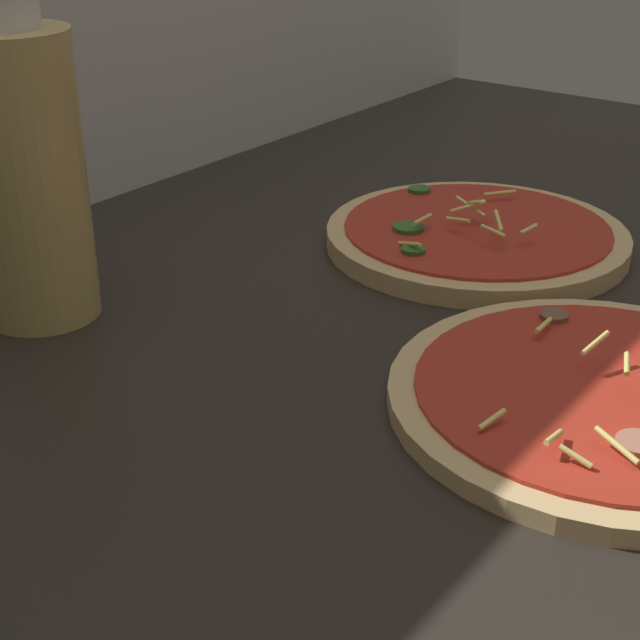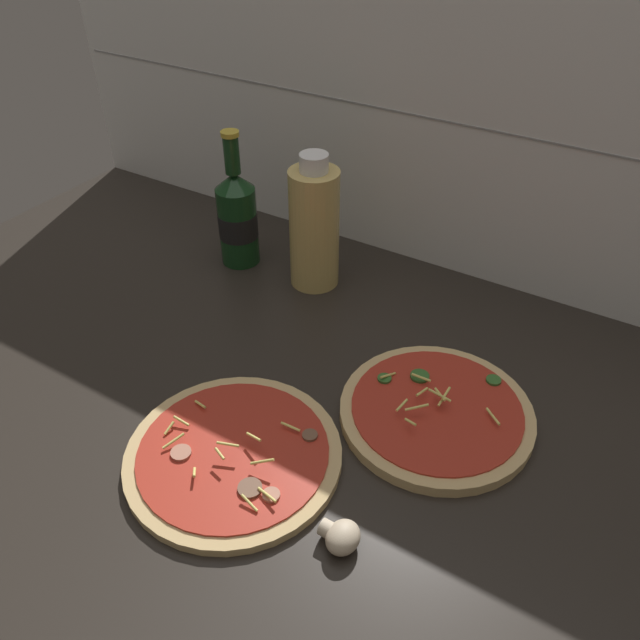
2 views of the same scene
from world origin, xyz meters
TOP-DOWN VIEW (x-y plane):
  - counter_slab at (0.00, 0.00)cm, footprint 160.00×90.00cm
  - pizza_near at (-0.13, -11.99)cm, footprint 28.42×28.42cm
  - pizza_far at (19.79, 8.53)cm, footprint 27.01×27.01cm
  - oil_bottle at (-12.48, 28.63)cm, footprint 8.71×8.71cm

SIDE VIEW (x-z plane):
  - counter_slab at x=0.00cm, z-range 0.00..2.50cm
  - pizza_near at x=-0.13cm, z-range 1.33..5.23cm
  - pizza_far at x=19.79cm, z-range 1.11..5.86cm
  - oil_bottle at x=-12.48cm, z-range 1.52..25.94cm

